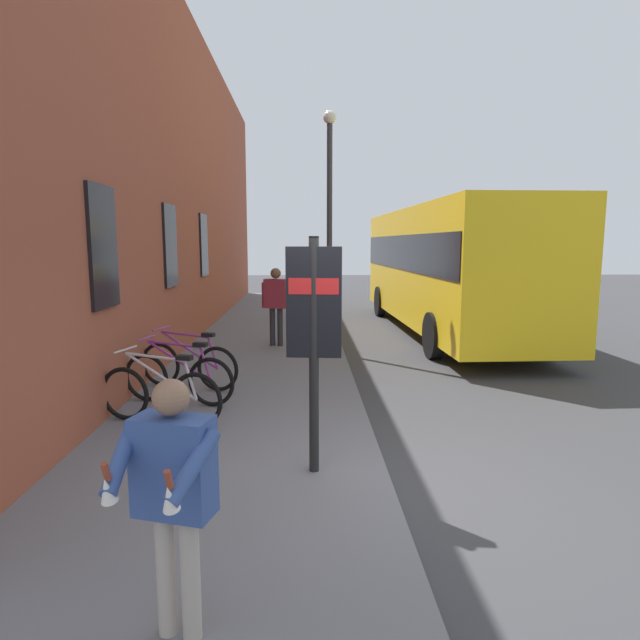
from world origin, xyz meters
TOP-DOWN VIEW (x-y plane):
  - ground at (6.00, -1.00)m, footprint 60.00×60.00m
  - sidewalk_pavement at (8.00, 1.75)m, footprint 24.00×3.50m
  - station_facade at (8.99, 3.80)m, footprint 22.00×0.65m
  - bicycle_under_window at (1.66, 2.73)m, footprint 0.65×1.71m
  - bicycle_far_end at (2.53, 2.69)m, footprint 0.64×1.72m
  - bicycle_leaning_wall at (3.36, 2.72)m, footprint 0.71×1.69m
  - transit_info_sign at (0.16, 0.76)m, footprint 0.14×0.56m
  - city_bus at (9.39, -3.00)m, footprint 10.57×2.87m
  - pedestrian_by_facade at (6.95, 1.50)m, footprint 0.38×0.65m
  - tourist_with_hotdogs at (-2.17, 1.62)m, footprint 0.63×0.63m
  - street_lamp at (6.68, 0.30)m, footprint 0.28×0.28m

SIDE VIEW (x-z plane):
  - ground at x=6.00m, z-range 0.00..0.00m
  - sidewalk_pavement at x=8.00m, z-range 0.00..0.12m
  - bicycle_under_window at x=1.66m, z-range 0.02..1.00m
  - bicycle_far_end at x=2.53m, z-range 0.02..1.00m
  - bicycle_leaning_wall at x=3.36m, z-range 0.02..1.00m
  - tourist_with_hotdogs at x=-2.17m, z-range 0.31..1.89m
  - pedestrian_by_facade at x=6.95m, z-range 0.32..2.09m
  - transit_info_sign at x=0.16m, z-range 0.52..2.92m
  - city_bus at x=9.39m, z-range 0.24..3.59m
  - street_lamp at x=6.68m, z-range 0.60..5.72m
  - station_facade at x=8.99m, z-range 0.00..7.83m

